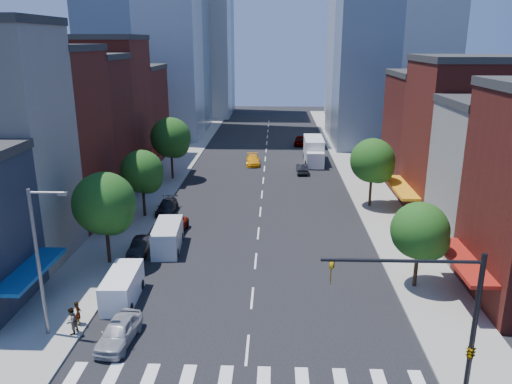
{
  "coord_description": "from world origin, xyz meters",
  "views": [
    {
      "loc": [
        1.46,
        -24.53,
        16.9
      ],
      "look_at": [
        -0.08,
        14.55,
        5.0
      ],
      "focal_mm": 35.0,
      "sensor_mm": 36.0,
      "label": 1
    }
  ],
  "objects_px": {
    "parked_car_front": "(119,331)",
    "cargo_van_near": "(122,288)",
    "parked_car_second": "(141,246)",
    "parked_car_third": "(171,227)",
    "taxi": "(253,160)",
    "cargo_van_far": "(167,238)",
    "box_truck": "(314,151)",
    "traffic_car_far": "(300,140)",
    "pedestrian_near": "(78,313)",
    "pedestrian_far": "(71,321)",
    "traffic_car_oncoming": "(302,168)",
    "parked_car_rear": "(167,207)"
  },
  "relations": [
    {
      "from": "taxi",
      "to": "box_truck",
      "type": "distance_m",
      "value": 8.91
    },
    {
      "from": "parked_car_front",
      "to": "pedestrian_far",
      "type": "distance_m",
      "value": 3.07
    },
    {
      "from": "cargo_van_far",
      "to": "pedestrian_far",
      "type": "bearing_deg",
      "value": -107.34
    },
    {
      "from": "parked_car_rear",
      "to": "cargo_van_near",
      "type": "bearing_deg",
      "value": -88.93
    },
    {
      "from": "parked_car_third",
      "to": "cargo_van_far",
      "type": "relative_size",
      "value": 0.91
    },
    {
      "from": "taxi",
      "to": "pedestrian_far",
      "type": "distance_m",
      "value": 44.18
    },
    {
      "from": "pedestrian_near",
      "to": "pedestrian_far",
      "type": "relative_size",
      "value": 0.91
    },
    {
      "from": "parked_car_front",
      "to": "box_truck",
      "type": "relative_size",
      "value": 0.49
    },
    {
      "from": "taxi",
      "to": "traffic_car_oncoming",
      "type": "distance_m",
      "value": 8.1
    },
    {
      "from": "parked_car_second",
      "to": "traffic_car_far",
      "type": "height_order",
      "value": "traffic_car_far"
    },
    {
      "from": "pedestrian_far",
      "to": "parked_car_front",
      "type": "bearing_deg",
      "value": 93.05
    },
    {
      "from": "parked_car_rear",
      "to": "pedestrian_far",
      "type": "relative_size",
      "value": 2.68
    },
    {
      "from": "traffic_car_far",
      "to": "box_truck",
      "type": "distance_m",
      "value": 12.72
    },
    {
      "from": "pedestrian_near",
      "to": "cargo_van_near",
      "type": "bearing_deg",
      "value": -40.74
    },
    {
      "from": "taxi",
      "to": "traffic_car_far",
      "type": "xyz_separation_m",
      "value": [
        7.39,
        14.27,
        0.15
      ]
    },
    {
      "from": "taxi",
      "to": "traffic_car_far",
      "type": "distance_m",
      "value": 16.07
    },
    {
      "from": "traffic_car_far",
      "to": "box_truck",
      "type": "bearing_deg",
      "value": 101.09
    },
    {
      "from": "parked_car_second",
      "to": "cargo_van_near",
      "type": "bearing_deg",
      "value": -81.76
    },
    {
      "from": "traffic_car_far",
      "to": "parked_car_third",
      "type": "bearing_deg",
      "value": 76.95
    },
    {
      "from": "parked_car_rear",
      "to": "cargo_van_far",
      "type": "xyz_separation_m",
      "value": [
        2.01,
        -9.25,
        0.45
      ]
    },
    {
      "from": "parked_car_rear",
      "to": "taxi",
      "type": "bearing_deg",
      "value": 68.3
    },
    {
      "from": "parked_car_third",
      "to": "box_truck",
      "type": "relative_size",
      "value": 0.56
    },
    {
      "from": "parked_car_front",
      "to": "pedestrian_far",
      "type": "bearing_deg",
      "value": 173.95
    },
    {
      "from": "parked_car_third",
      "to": "box_truck",
      "type": "distance_m",
      "value": 32.23
    },
    {
      "from": "parked_car_front",
      "to": "cargo_van_near",
      "type": "xyz_separation_m",
      "value": [
        -1.22,
        4.73,
        0.29
      ]
    },
    {
      "from": "parked_car_front",
      "to": "parked_car_rear",
      "type": "relative_size",
      "value": 0.95
    },
    {
      "from": "pedestrian_near",
      "to": "parked_car_third",
      "type": "bearing_deg",
      "value": -20.79
    },
    {
      "from": "parked_car_front",
      "to": "box_truck",
      "type": "bearing_deg",
      "value": 77.35
    },
    {
      "from": "traffic_car_far",
      "to": "box_truck",
      "type": "height_order",
      "value": "box_truck"
    },
    {
      "from": "cargo_van_far",
      "to": "parked_car_third",
      "type": "bearing_deg",
      "value": 91.95
    },
    {
      "from": "parked_car_front",
      "to": "cargo_van_near",
      "type": "height_order",
      "value": "cargo_van_near"
    },
    {
      "from": "cargo_van_near",
      "to": "box_truck",
      "type": "distance_m",
      "value": 43.72
    },
    {
      "from": "parked_car_second",
      "to": "pedestrian_near",
      "type": "xyz_separation_m",
      "value": [
        -1.0,
        -11.0,
        0.26
      ]
    },
    {
      "from": "cargo_van_near",
      "to": "pedestrian_near",
      "type": "xyz_separation_m",
      "value": [
        -1.78,
        -3.13,
        -0.1
      ]
    },
    {
      "from": "cargo_van_near",
      "to": "box_truck",
      "type": "height_order",
      "value": "box_truck"
    },
    {
      "from": "parked_car_rear",
      "to": "cargo_van_far",
      "type": "distance_m",
      "value": 9.47
    },
    {
      "from": "parked_car_front",
      "to": "parked_car_third",
      "type": "height_order",
      "value": "parked_car_front"
    },
    {
      "from": "pedestrian_near",
      "to": "cargo_van_far",
      "type": "bearing_deg",
      "value": -25.22
    },
    {
      "from": "box_truck",
      "to": "pedestrian_far",
      "type": "xyz_separation_m",
      "value": [
        -17.5,
        -44.94,
        -0.67
      ]
    },
    {
      "from": "parked_car_front",
      "to": "pedestrian_near",
      "type": "relative_size",
      "value": 2.8
    },
    {
      "from": "traffic_car_far",
      "to": "traffic_car_oncoming",
      "type": "bearing_deg",
      "value": 93.11
    },
    {
      "from": "taxi",
      "to": "cargo_van_near",
      "type": "bearing_deg",
      "value": -103.75
    },
    {
      "from": "parked_car_second",
      "to": "parked_car_third",
      "type": "bearing_deg",
      "value": 71.89
    },
    {
      "from": "parked_car_second",
      "to": "parked_car_third",
      "type": "relative_size",
      "value": 0.81
    },
    {
      "from": "taxi",
      "to": "cargo_van_far",
      "type": "bearing_deg",
      "value": -104.38
    },
    {
      "from": "traffic_car_far",
      "to": "parked_car_second",
      "type": "bearing_deg",
      "value": 76.71
    },
    {
      "from": "traffic_car_oncoming",
      "to": "box_truck",
      "type": "xyz_separation_m",
      "value": [
        1.98,
        6.17,
        1.0
      ]
    },
    {
      "from": "parked_car_third",
      "to": "cargo_van_far",
      "type": "height_order",
      "value": "cargo_van_far"
    },
    {
      "from": "parked_car_third",
      "to": "box_truck",
      "type": "height_order",
      "value": "box_truck"
    },
    {
      "from": "cargo_van_far",
      "to": "traffic_car_oncoming",
      "type": "distance_m",
      "value": 28.72
    }
  ]
}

